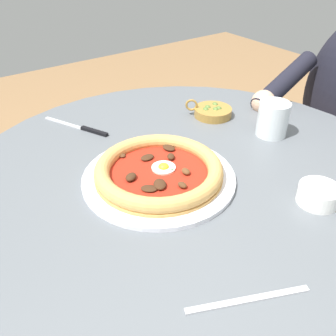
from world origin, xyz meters
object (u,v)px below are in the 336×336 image
(dining_table, at_px, (187,226))
(olive_pan, at_px, (212,112))
(ramekin_capers, at_px, (319,194))
(water_glass, at_px, (273,121))
(fork_utensil, at_px, (248,300))
(pizza_on_plate, at_px, (159,172))
(steak_knife, at_px, (85,129))

(dining_table, xyz_separation_m, olive_pan, (-0.19, 0.23, 0.16))
(ramekin_capers, height_order, olive_pan, olive_pan)
(water_glass, relative_size, ramekin_capers, 1.09)
(fork_utensil, bearing_deg, pizza_on_plate, 168.54)
(pizza_on_plate, bearing_deg, olive_pan, 119.21)
(olive_pan, relative_size, fork_utensil, 0.63)
(steak_knife, relative_size, ramekin_capers, 2.45)
(steak_knife, bearing_deg, pizza_on_plate, 5.88)
(dining_table, xyz_separation_m, pizza_on_plate, (-0.03, -0.06, 0.16))
(water_glass, relative_size, olive_pan, 0.77)
(steak_knife, bearing_deg, olive_pan, 67.81)
(steak_knife, bearing_deg, water_glass, 51.27)
(pizza_on_plate, xyz_separation_m, water_glass, (0.00, 0.34, 0.02))
(steak_knife, xyz_separation_m, fork_utensil, (0.62, -0.03, -0.00))
(water_glass, relative_size, steak_knife, 0.45)
(dining_table, bearing_deg, water_glass, 94.98)
(pizza_on_plate, bearing_deg, water_glass, 89.43)
(ramekin_capers, relative_size, fork_utensil, 0.45)
(ramekin_capers, xyz_separation_m, fork_utensil, (0.08, -0.27, -0.02))
(pizza_on_plate, distance_m, ramekin_capers, 0.32)
(steak_knife, xyz_separation_m, olive_pan, (0.13, 0.32, 0.01))
(steak_knife, relative_size, fork_utensil, 1.10)
(water_glass, height_order, ramekin_capers, water_glass)
(dining_table, height_order, ramekin_capers, ramekin_capers)
(dining_table, bearing_deg, steak_knife, -164.42)
(steak_knife, bearing_deg, ramekin_capers, 23.79)
(pizza_on_plate, distance_m, fork_utensil, 0.33)
(dining_table, relative_size, steak_knife, 5.26)
(pizza_on_plate, relative_size, ramekin_capers, 4.05)
(pizza_on_plate, distance_m, water_glass, 0.34)
(dining_table, xyz_separation_m, ramekin_capers, (0.21, 0.15, 0.16))
(steak_knife, height_order, olive_pan, olive_pan)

